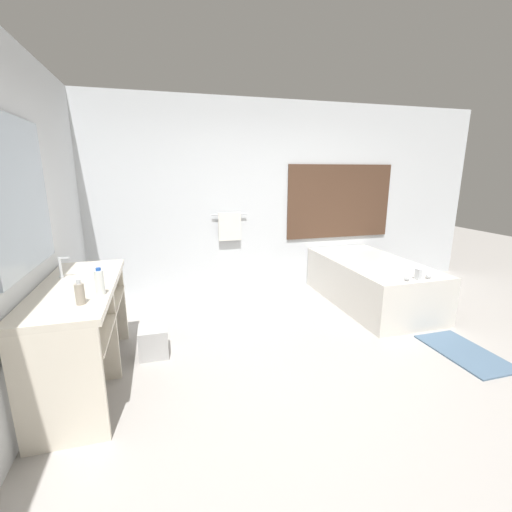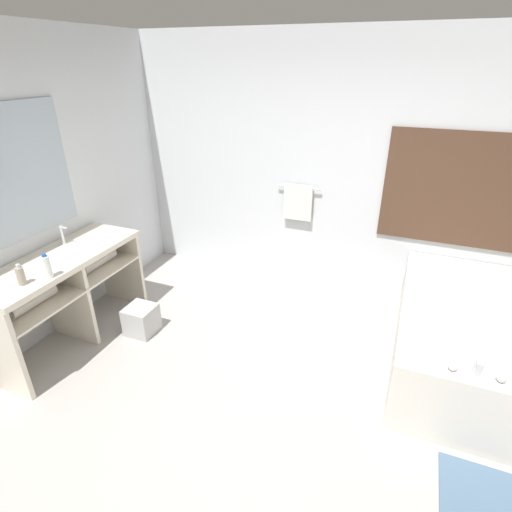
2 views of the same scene
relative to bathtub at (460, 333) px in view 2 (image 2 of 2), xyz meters
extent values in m
plane|color=#A8A39E|center=(-1.43, -1.24, -0.32)|extent=(16.00, 16.00, 0.00)
cube|color=silver|center=(-1.43, 0.99, 1.03)|extent=(7.40, 0.06, 2.70)
cube|color=#4C3323|center=(0.00, 0.94, 0.96)|extent=(1.70, 0.02, 1.10)
cylinder|color=silver|center=(-1.73, 0.92, 0.83)|extent=(0.50, 0.02, 0.02)
cube|color=silver|center=(-1.73, 0.91, 0.66)|extent=(0.32, 0.04, 0.40)
cube|color=#A3B2C1|center=(-3.61, -0.95, 1.24)|extent=(0.02, 1.10, 1.10)
cube|color=beige|center=(-3.33, -0.95, 0.52)|extent=(0.57, 1.51, 0.05)
cube|color=beige|center=(-3.33, -0.95, 0.26)|extent=(0.54, 1.44, 0.02)
cylinder|color=white|center=(-3.33, -0.72, 0.49)|extent=(0.34, 0.34, 0.12)
cube|color=beige|center=(-3.33, -0.95, 0.08)|extent=(0.52, 0.04, 0.82)
cube|color=beige|center=(-3.33, -0.21, 0.08)|extent=(0.52, 0.04, 0.82)
cylinder|color=silver|center=(-3.29, -1.33, 0.34)|extent=(0.13, 0.42, 0.13)
cylinder|color=silver|center=(-3.29, -0.57, 0.34)|extent=(0.13, 0.42, 0.13)
cylinder|color=silver|center=(-3.49, -0.72, 0.55)|extent=(0.04, 0.04, 0.02)
cylinder|color=silver|center=(-3.49, -0.72, 0.64)|extent=(0.02, 0.02, 0.16)
cube|color=silver|center=(-3.45, -0.72, 0.71)|extent=(0.07, 0.01, 0.01)
cube|color=silver|center=(0.00, 0.00, -0.03)|extent=(0.99, 1.89, 0.59)
ellipsoid|color=white|center=(0.00, 0.00, 0.11)|extent=(0.71, 1.36, 0.30)
cube|color=silver|center=(0.00, -0.85, 0.32)|extent=(0.04, 0.07, 0.12)
sphere|color=silver|center=(-0.14, -0.85, 0.29)|extent=(0.06, 0.06, 0.06)
sphere|color=silver|center=(0.14, -0.85, 0.29)|extent=(0.06, 0.06, 0.06)
cylinder|color=silver|center=(-3.11, -1.25, 0.63)|extent=(0.06, 0.06, 0.18)
cylinder|color=#1E4CA8|center=(-3.11, -1.25, 0.74)|extent=(0.03, 0.03, 0.02)
cylinder|color=gray|center=(-3.21, -1.41, 0.61)|extent=(0.06, 0.06, 0.14)
cylinder|color=silver|center=(-3.21, -1.41, 0.70)|extent=(0.03, 0.03, 0.03)
cube|color=#B2B2B2|center=(-2.80, -0.64, -0.18)|extent=(0.27, 0.27, 0.28)
camera|label=1|loc=(-2.66, -3.80, 1.41)|focal=24.00mm
camera|label=2|loc=(-0.58, -3.18, 2.09)|focal=28.00mm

